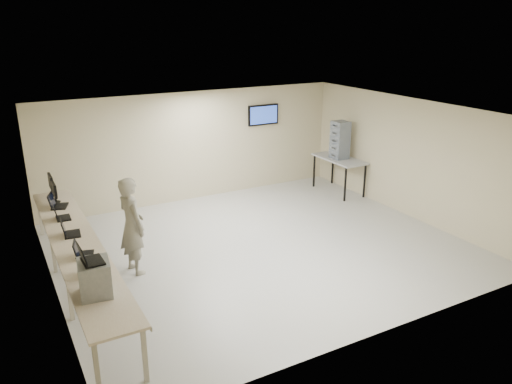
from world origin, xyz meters
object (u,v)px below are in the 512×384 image
soldier (132,226)px  side_table (339,161)px  equipment_box (95,278)px  workbench (77,246)px

soldier → side_table: size_ratio=1.16×
side_table → equipment_box: bearing=-151.3°
workbench → side_table: bearing=16.1°
side_table → soldier: bearing=-163.2°
workbench → equipment_box: equipment_box is taller
workbench → soldier: soldier is taller
soldier → workbench: bearing=90.6°
workbench → side_table: side_table is taller
workbench → soldier: 1.04m
equipment_box → soldier: bearing=70.4°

